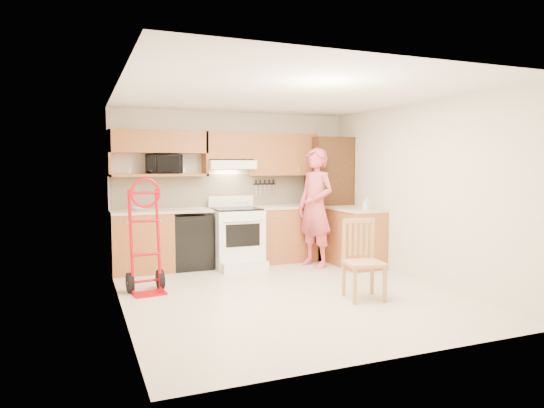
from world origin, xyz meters
TOP-DOWN VIEW (x-y plane):
  - floor at (0.00, 0.00)m, footprint 4.00×4.50m
  - ceiling at (0.00, 0.00)m, footprint 4.00×4.50m
  - wall_back at (0.00, 2.26)m, footprint 4.00×0.02m
  - wall_front at (0.00, -2.26)m, footprint 4.00×0.02m
  - wall_left at (-2.01, 0.00)m, footprint 0.02×4.50m
  - wall_right at (2.01, 0.00)m, footprint 0.02×4.50m
  - backsplash at (0.00, 2.23)m, footprint 3.92×0.03m
  - lower_cab_left at (-1.55, 1.95)m, footprint 0.90×0.60m
  - dishwasher at (-0.80, 1.95)m, footprint 0.60×0.60m
  - lower_cab_right at (0.83, 1.95)m, footprint 1.14×0.60m
  - countertop_left at (-1.25, 1.95)m, footprint 1.50×0.63m
  - countertop_right at (0.83, 1.95)m, footprint 1.14×0.63m
  - cab_return_right at (1.70, 1.15)m, footprint 0.60×1.00m
  - countertop_return at (1.70, 1.15)m, footprint 0.63×1.00m
  - pantry_tall at (1.65, 1.95)m, footprint 0.70×0.60m
  - upper_cab_left at (-1.25, 2.08)m, footprint 1.50×0.33m
  - upper_shelf_mw at (-1.25, 2.08)m, footprint 1.50×0.33m
  - upper_cab_center at (-0.12, 2.08)m, footprint 0.76×0.33m
  - upper_cab_right at (0.83, 2.08)m, footprint 1.14×0.33m
  - range_hood at (-0.12, 2.02)m, footprint 0.76×0.46m
  - knife_strip at (0.55, 2.21)m, footprint 0.40×0.05m
  - microwave at (-1.18, 2.08)m, footprint 0.56×0.39m
  - range at (-0.09, 1.72)m, footprint 0.76×1.00m
  - person at (1.09, 1.35)m, footprint 0.65×0.80m
  - hand_truck at (-1.64, 0.67)m, footprint 0.57×0.53m
  - dining_chair at (0.75, -0.61)m, footprint 0.51×0.54m
  - soap_bottle at (1.70, 0.81)m, footprint 0.10×0.11m
  - bowl at (-1.57, 1.95)m, footprint 0.22×0.22m

SIDE VIEW (x-z plane):
  - floor at x=0.00m, z-range -0.02..0.00m
  - dishwasher at x=-0.80m, z-range 0.00..0.85m
  - lower_cab_left at x=-1.55m, z-range 0.00..0.90m
  - lower_cab_right at x=0.83m, z-range 0.00..0.90m
  - cab_return_right at x=1.70m, z-range 0.00..0.90m
  - dining_chair at x=0.75m, z-range 0.00..0.97m
  - range at x=-0.09m, z-range 0.00..1.12m
  - hand_truck at x=-1.64m, z-range 0.00..1.32m
  - countertop_left at x=-1.25m, z-range 0.90..0.94m
  - countertop_right at x=0.83m, z-range 0.90..0.94m
  - countertop_return at x=1.70m, z-range 0.90..0.94m
  - person at x=1.09m, z-range 0.00..1.90m
  - bowl at x=-1.57m, z-range 0.94..0.99m
  - soap_bottle at x=1.70m, z-range 0.94..1.13m
  - pantry_tall at x=1.65m, z-range 0.00..2.10m
  - backsplash at x=0.00m, z-range 0.92..1.48m
  - knife_strip at x=0.55m, z-range 1.09..1.39m
  - wall_back at x=0.00m, z-range 0.00..2.50m
  - wall_front at x=0.00m, z-range 0.00..2.50m
  - wall_left at x=-2.01m, z-range 0.00..2.50m
  - wall_right at x=2.01m, z-range 0.00..2.50m
  - upper_shelf_mw at x=-1.25m, z-range 1.45..1.49m
  - range_hood at x=-0.12m, z-range 1.56..1.70m
  - microwave at x=-1.18m, z-range 1.49..1.79m
  - upper_cab_right at x=0.83m, z-range 1.45..2.15m
  - upper_cab_center at x=-0.12m, z-range 1.72..2.16m
  - upper_cab_left at x=-1.25m, z-range 1.81..2.15m
  - ceiling at x=0.00m, z-range 2.50..2.52m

